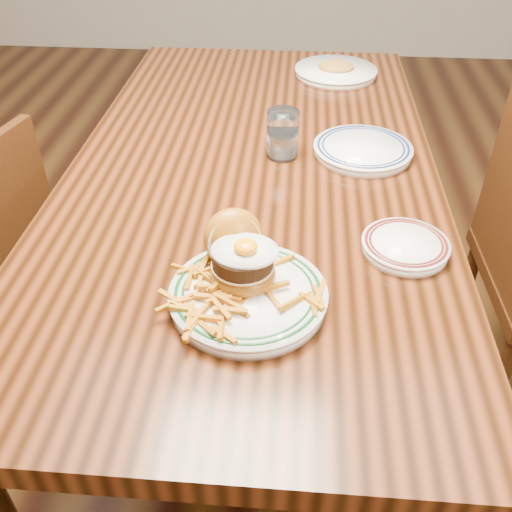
{
  "coord_description": "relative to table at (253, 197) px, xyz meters",
  "views": [
    {
      "loc": [
        0.1,
        -1.17,
        1.41
      ],
      "look_at": [
        0.04,
        -0.44,
        0.83
      ],
      "focal_mm": 40.0,
      "sensor_mm": 36.0,
      "label": 1
    }
  ],
  "objects": [
    {
      "name": "main_plate",
      "position": [
        0.03,
        -0.46,
        0.12
      ],
      "size": [
        0.27,
        0.28,
        0.13
      ],
      "rotation": [
        0.0,
        0.0,
        0.36
      ],
      "color": "white",
      "rests_on": "table"
    },
    {
      "name": "rear_plate",
      "position": [
        0.26,
        0.07,
        0.1
      ],
      "size": [
        0.24,
        0.24,
        0.03
      ],
      "rotation": [
        0.0,
        0.0,
        -0.1
      ],
      "color": "white",
      "rests_on": "table"
    },
    {
      "name": "far_plate",
      "position": [
        0.21,
        0.58,
        0.1
      ],
      "size": [
        0.25,
        0.25,
        0.05
      ],
      "rotation": [
        0.0,
        0.0,
        -0.27
      ],
      "color": "white",
      "rests_on": "table"
    },
    {
      "name": "floor",
      "position": [
        0.0,
        0.0,
        -0.66
      ],
      "size": [
        6.0,
        6.0,
        0.0
      ],
      "primitive_type": "plane",
      "color": "black",
      "rests_on": "ground"
    },
    {
      "name": "table",
      "position": [
        0.0,
        0.0,
        0.0
      ],
      "size": [
        0.85,
        1.6,
        0.75
      ],
      "color": "black",
      "rests_on": "floor"
    },
    {
      "name": "water_glass",
      "position": [
        0.07,
        0.05,
        0.14
      ],
      "size": [
        0.07,
        0.07,
        0.11
      ],
      "color": "white",
      "rests_on": "table"
    },
    {
      "name": "side_plate",
      "position": [
        0.31,
        -0.31,
        0.1
      ],
      "size": [
        0.16,
        0.16,
        0.02
      ],
      "rotation": [
        0.0,
        0.0,
        0.2
      ],
      "color": "white",
      "rests_on": "table"
    }
  ]
}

